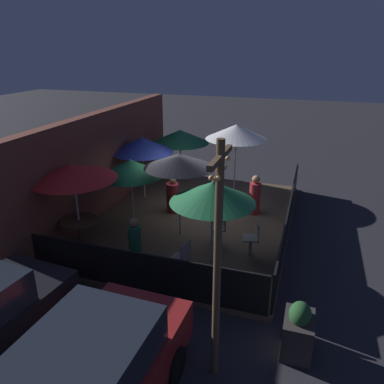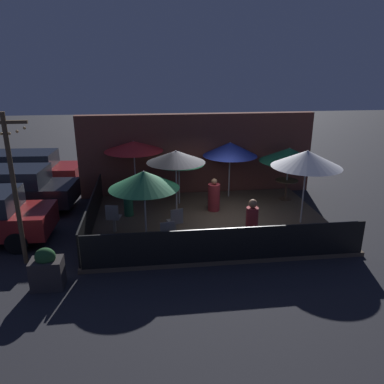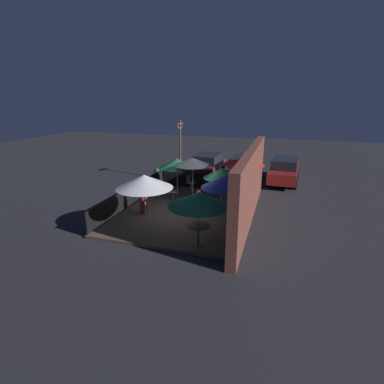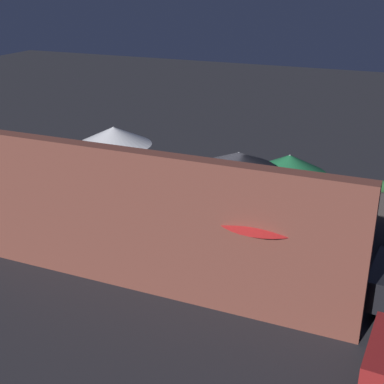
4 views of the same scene
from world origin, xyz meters
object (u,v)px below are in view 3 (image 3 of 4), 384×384
Objects in this scene: patio_umbrella_0 at (243,161)px; patio_umbrella_1 at (198,200)px; patron_0 at (199,204)px; parked_car_1 at (244,168)px; light_post at (180,148)px; patron_2 at (211,186)px; patio_umbrella_6 at (144,181)px; patio_umbrella_4 at (193,162)px; patio_chair_1 at (158,188)px; patio_chair_2 at (172,191)px; planter_box at (157,176)px; patio_umbrella_5 at (226,182)px; patron_1 at (144,201)px; dining_table_1 at (198,229)px; patio_umbrella_2 at (177,163)px; patio_chair_0 at (190,182)px; dining_table_0 at (242,188)px; parked_car_2 at (284,170)px; patio_umbrella_3 at (222,173)px; parked_car_0 at (207,165)px.

patio_umbrella_0 reaches higher than patio_umbrella_1.
parked_car_1 reaches higher than patron_0.
light_post is at bearing -122.66° from patio_umbrella_0.
patio_umbrella_6 is at bearing -56.82° from patron_2.
patio_umbrella_4 is 2.02× the size of patron_0.
patio_chair_2 is (0.33, 0.95, -0.01)m from patio_chair_1.
patio_umbrella_1 reaches higher than planter_box.
patio_umbrella_5 is 4.40m from patron_2.
patron_1 is 5.74m from planter_box.
parked_car_1 is at bearing 178.27° from dining_table_1.
patron_0 is at bearing 38.68° from patio_umbrella_2.
patio_chair_0 is 4.59m from parked_car_1.
patron_1 is at bearing -76.77° from patron_2.
patio_umbrella_0 is 5.61m from patron_1.
parked_car_1 is (-7.19, 1.13, 0.21)m from patron_0.
patio_umbrella_1 is (5.80, -0.80, -0.31)m from patio_umbrella_0.
patio_chair_2 is at bearing 34.54° from planter_box.
dining_table_0 is (-3.66, 0.20, -1.32)m from patio_umbrella_5.
patio_umbrella_1 is 1.16m from dining_table_1.
patio_chair_1 is 0.81× the size of patron_2.
patio_umbrella_5 is 2.36× the size of patio_chair_1.
parked_car_2 is at bearing -139.95° from patron_1.
patio_umbrella_4 is (-0.23, -1.57, 0.42)m from patio_umbrella_3.
patron_2 is at bearing -152.42° from patio_umbrella_3.
patio_umbrella_5 is 4.37m from patio_chair_2.
patio_chair_2 is at bearing -173.12° from patio_umbrella_6.
parked_car_0 is 2.61m from parked_car_1.
parked_car_2 is (-5.05, 5.68, -1.11)m from patio_umbrella_2.
light_post is (-2.68, -2.78, 1.62)m from patron_2.
patio_umbrella_2 is at bearing -103.02° from patio_chair_0.
patio_umbrella_0 is 1.12× the size of patio_umbrella_3.
patio_umbrella_4 is at bearing 45.52° from planter_box.
light_post is 0.90× the size of parked_car_1.
patio_umbrella_4 is 6.18m from parked_car_0.
patio_umbrella_5 reaches higher than patio_umbrella_1.
parked_car_0 is 0.94× the size of parked_car_1.
patio_umbrella_5 is at bearing 44.75° from planter_box.
light_post reaches higher than dining_table_1.
light_post is (-4.30, -2.17, -0.06)m from patio_umbrella_4.
dining_table_1 is (0.00, -0.00, -1.16)m from patio_umbrella_1.
parked_car_2 is (-8.17, 6.25, 0.14)m from patron_1.
parked_car_2 is (-4.69, 2.11, -1.36)m from patio_umbrella_0.
patron_2 reaches higher than dining_table_1.
patio_chair_1 is 1.02× the size of patio_chair_2.
patio_umbrella_5 reaches higher than patio_umbrella_2.
patio_chair_2 is at bearing -30.69° from patio_chair_1.
patio_umbrella_0 is at bearing 0.00° from dining_table_0.
parked_car_1 is (-1.49, 4.03, -1.42)m from light_post.
patio_umbrella_1 reaches higher than patron_2.
patio_chair_1 is at bearing -172.58° from patron_0.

